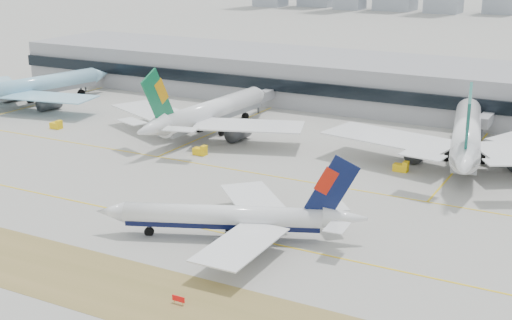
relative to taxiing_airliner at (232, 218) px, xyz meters
The scene contains 10 objects.
ground 13.27m from the taxiing_airliner, 149.85° to the left, with size 3000.00×3000.00×0.00m, color #9F9C94.
taxiing_airliner is the anchor object (origin of this frame).
widebody_korean 133.30m from the taxiing_airliner, 150.22° to the left, with size 61.84×61.42×22.50m.
widebody_eva 75.32m from the taxiing_airliner, 125.24° to the left, with size 64.10×62.73×22.87m.
widebody_cathay 73.58m from the taxiing_airliner, 68.27° to the left, with size 70.05×69.53×25.45m.
terminal 121.72m from the taxiing_airliner, 95.15° to the left, with size 280.00×43.10×15.00m.
hold_sign_right 26.40m from the taxiing_airliner, 78.30° to the right, with size 2.20×0.15×1.35m.
gse_b 55.22m from the taxiing_airliner, 128.72° to the left, with size 3.55×2.00×2.60m.
gse_c 56.41m from the taxiing_airliner, 74.08° to the left, with size 3.55×2.00×2.60m.
gse_a 97.93m from the taxiing_airliner, 152.10° to the left, with size 3.55×2.00×2.60m.
Camera 1 is at (72.63, -112.02, 52.85)m, focal length 50.00 mm.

